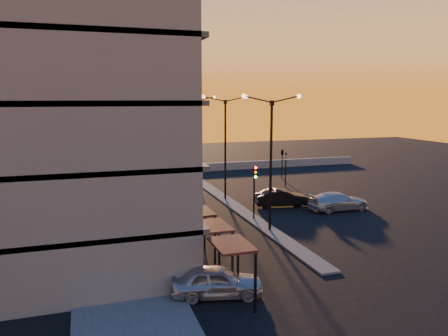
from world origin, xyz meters
TOP-DOWN VIEW (x-y plane):
  - ground at (0.00, 0.00)m, footprint 120.00×120.00m
  - sidewalk_west at (-10.50, 4.00)m, footprint 5.00×40.00m
  - median at (0.00, 10.00)m, footprint 1.20×36.00m
  - parapet at (2.00, 26.00)m, footprint 44.00×0.50m
  - building at (-14.00, 0.03)m, footprint 14.35×17.08m
  - streetlamp_near at (0.00, 0.00)m, footprint 4.32×0.32m
  - streetlamp_mid at (0.00, 10.00)m, footprint 4.32×0.32m
  - streetlamp_far at (0.00, 20.00)m, footprint 4.32×0.32m
  - traffic_light_main at (0.00, 2.87)m, footprint 0.28×0.44m
  - signal_east_a at (8.00, 14.00)m, footprint 0.13×0.16m
  - signal_east_b at (9.50, 18.00)m, footprint 0.42×1.99m
  - car_hatchback at (-6.50, -8.55)m, footprint 4.60×2.70m
  - car_sedan at (3.82, 6.20)m, footprint 4.81×2.36m
  - car_wagon at (7.83, 3.65)m, footprint 5.14×2.11m

SIDE VIEW (x-z plane):
  - ground at x=0.00m, z-range 0.00..0.00m
  - sidewalk_west at x=-10.50m, z-range 0.00..0.12m
  - median at x=0.00m, z-range 0.00..0.12m
  - parapet at x=2.00m, z-range 0.00..1.00m
  - car_hatchback at x=-6.50m, z-range 0.00..1.47m
  - car_wagon at x=7.83m, z-range 0.00..1.49m
  - car_sedan at x=3.82m, z-range 0.00..1.52m
  - signal_east_a at x=8.00m, z-range 0.13..3.73m
  - traffic_light_main at x=0.00m, z-range 0.76..5.01m
  - signal_east_b at x=9.50m, z-range 1.30..4.90m
  - streetlamp_near at x=0.00m, z-range 0.84..10.35m
  - streetlamp_mid at x=0.00m, z-range 0.84..10.35m
  - streetlamp_far at x=0.00m, z-range 0.84..10.35m
  - building at x=-14.00m, z-range -0.59..24.41m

